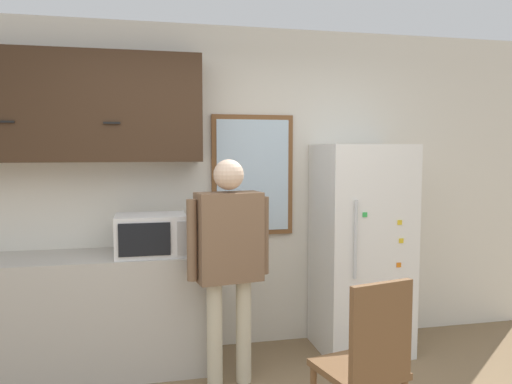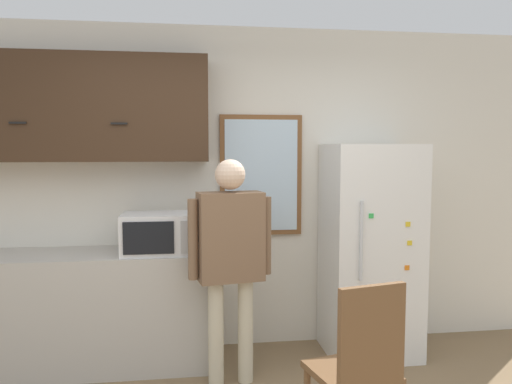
% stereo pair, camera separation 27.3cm
% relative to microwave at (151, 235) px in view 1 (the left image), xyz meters
% --- Properties ---
extents(back_wall, '(6.00, 0.06, 2.70)m').
position_rel_microwave_xyz_m(back_wall, '(0.55, 0.40, 0.30)').
color(back_wall, silver).
rests_on(back_wall, ground_plane).
extents(counter, '(2.05, 0.59, 0.90)m').
position_rel_microwave_xyz_m(counter, '(-0.62, 0.07, -0.60)').
color(counter, '#BCB7AD').
rests_on(counter, ground_plane).
extents(upper_cabinets, '(2.05, 0.34, 0.82)m').
position_rel_microwave_xyz_m(upper_cabinets, '(-0.62, 0.21, 0.95)').
color(upper_cabinets, '#3D2819').
extents(microwave, '(0.52, 0.41, 0.30)m').
position_rel_microwave_xyz_m(microwave, '(0.00, 0.00, 0.00)').
color(microwave, white).
rests_on(microwave, counter).
extents(person, '(0.60, 0.29, 1.62)m').
position_rel_microwave_xyz_m(person, '(0.53, -0.35, -0.06)').
color(person, beige).
rests_on(person, ground_plane).
extents(refrigerator, '(0.72, 0.66, 1.73)m').
position_rel_microwave_xyz_m(refrigerator, '(1.72, 0.04, -0.19)').
color(refrigerator, white).
rests_on(refrigerator, ground_plane).
extents(chair, '(0.52, 0.52, 0.98)m').
position_rel_microwave_xyz_m(chair, '(1.17, -1.27, -0.53)').
color(chair, brown).
rests_on(chair, ground_plane).
extents(window, '(0.70, 0.05, 1.02)m').
position_rel_microwave_xyz_m(window, '(0.85, 0.35, 0.42)').
color(window, brown).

